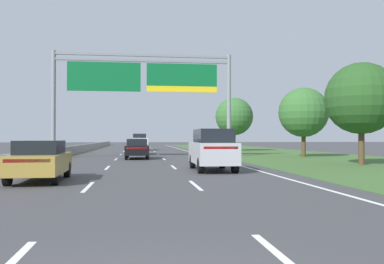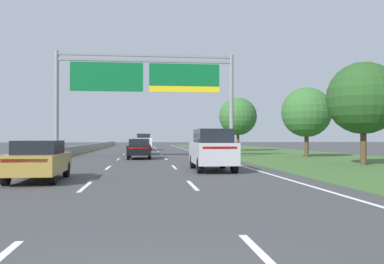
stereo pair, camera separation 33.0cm
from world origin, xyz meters
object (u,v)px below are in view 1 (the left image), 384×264
object	(u,v)px
car_black_centre_lane_sedan	(137,148)
roadside_tree_far	(234,117)
overhead_sign_gantry	(144,82)
roadside_tree_near	(361,98)
pickup_truck_white	(140,142)
car_silver_right_lane_suv	(212,149)
roadside_tree_mid	(303,112)
car_gold_left_lane_sedan	(40,160)
car_blue_centre_lane_sedan	(138,146)

from	to	relation	value
car_black_centre_lane_sedan	roadside_tree_far	distance (m)	21.53
overhead_sign_gantry	roadside_tree_near	world-z (taller)	overhead_sign_gantry
car_black_centre_lane_sedan	roadside_tree_far	xyz separation A→B (m)	(12.03, 17.51, 3.50)
pickup_truck_white	car_silver_right_lane_suv	size ratio (longest dim) A/B	1.15
roadside_tree_far	roadside_tree_mid	bearing A→B (deg)	-82.12
car_gold_left_lane_sedan	car_black_centre_lane_sedan	distance (m)	16.90
roadside_tree_mid	roadside_tree_far	bearing A→B (deg)	97.88
car_black_centre_lane_sedan	roadside_tree_mid	size ratio (longest dim) A/B	0.73
car_gold_left_lane_sedan	car_black_centre_lane_sedan	size ratio (longest dim) A/B	1.01
car_gold_left_lane_sedan	roadside_tree_far	world-z (taller)	roadside_tree_far
overhead_sign_gantry	roadside_tree_near	bearing A→B (deg)	-40.65
roadside_tree_near	roadside_tree_far	size ratio (longest dim) A/B	0.94
pickup_truck_white	roadside_tree_near	world-z (taller)	roadside_tree_near
pickup_truck_white	car_silver_right_lane_suv	bearing A→B (deg)	-175.64
overhead_sign_gantry	car_blue_centre_lane_sedan	distance (m)	8.56
roadside_tree_near	car_silver_right_lane_suv	bearing A→B (deg)	-163.03
roadside_tree_mid	pickup_truck_white	bearing A→B (deg)	123.47
overhead_sign_gantry	roadside_tree_far	xyz separation A→B (m)	(11.49, 15.64, -2.02)
car_blue_centre_lane_sedan	roadside_tree_near	size ratio (longest dim) A/B	0.70
car_black_centre_lane_sedan	car_gold_left_lane_sedan	bearing A→B (deg)	167.78
overhead_sign_gantry	car_silver_right_lane_suv	world-z (taller)	overhead_sign_gantry
overhead_sign_gantry	roadside_tree_near	xyz separation A→B (m)	(13.10, -11.25, -2.25)
overhead_sign_gantry	car_blue_centre_lane_sedan	xyz separation A→B (m)	(-0.46, 6.53, -5.52)
car_silver_right_lane_suv	car_blue_centre_lane_sedan	bearing A→B (deg)	10.86
car_blue_centre_lane_sedan	roadside_tree_far	world-z (taller)	roadside_tree_far
overhead_sign_gantry	roadside_tree_near	size ratio (longest dim) A/B	2.40
pickup_truck_white	car_blue_centre_lane_sedan	world-z (taller)	pickup_truck_white
car_gold_left_lane_sedan	roadside_tree_far	size ratio (longest dim) A/B	0.67
roadside_tree_mid	car_blue_centre_lane_sedan	bearing A→B (deg)	152.84
car_blue_centre_lane_sedan	roadside_tree_far	distance (m)	15.43
overhead_sign_gantry	roadside_tree_mid	bearing A→B (deg)	-3.17
car_silver_right_lane_suv	car_black_centre_lane_sedan	size ratio (longest dim) A/B	1.07
pickup_truck_white	roadside_tree_far	size ratio (longest dim) A/B	0.82
car_silver_right_lane_suv	car_black_centre_lane_sedan	distance (m)	12.96
car_blue_centre_lane_sedan	car_black_centre_lane_sedan	bearing A→B (deg)	-179.60
car_gold_left_lane_sedan	roadside_tree_far	bearing A→B (deg)	-26.29
roadside_tree_near	roadside_tree_mid	size ratio (longest dim) A/B	1.04
car_gold_left_lane_sedan	car_black_centre_lane_sedan	world-z (taller)	same
roadside_tree_far	pickup_truck_white	bearing A→B (deg)	157.78
car_gold_left_lane_sedan	roadside_tree_mid	xyz separation A→B (m)	(17.98, 17.60, 3.04)
car_silver_right_lane_suv	car_blue_centre_lane_sedan	world-z (taller)	car_silver_right_lane_suv
overhead_sign_gantry	car_silver_right_lane_suv	bearing A→B (deg)	-76.97
car_blue_centre_lane_sedan	roadside_tree_mid	bearing A→B (deg)	-116.22
pickup_truck_white	roadside_tree_near	xyz separation A→B (m)	(13.36, -31.69, 3.01)
roadside_tree_far	car_blue_centre_lane_sedan	bearing A→B (deg)	-142.68
roadside_tree_mid	roadside_tree_far	size ratio (longest dim) A/B	0.90
roadside_tree_near	roadside_tree_mid	world-z (taller)	roadside_tree_near
car_silver_right_lane_suv	car_black_centre_lane_sedan	bearing A→B (deg)	17.82
car_gold_left_lane_sedan	car_black_centre_lane_sedan	xyz separation A→B (m)	(3.68, 16.50, 0.00)
car_gold_left_lane_sedan	roadside_tree_far	xyz separation A→B (m)	(15.71, 34.00, 3.50)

